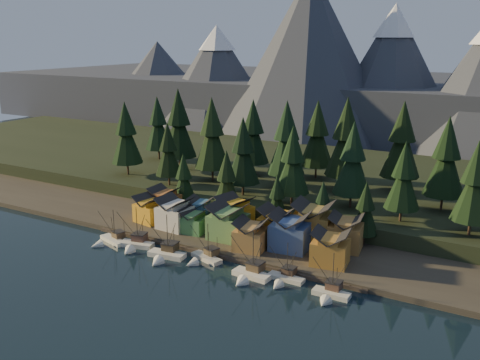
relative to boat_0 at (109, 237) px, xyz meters
The scene contains 46 objects.
ground 32.36m from the boat_0, 15.69° to the right, with size 500.00×500.00×0.00m, color black.
shore_strip 44.12m from the boat_0, 45.15° to the left, with size 400.00×50.00×1.50m, color #332E25.
hillside 87.02m from the boat_0, 69.05° to the left, with size 420.00×100.00×6.00m, color black.
dock 32.09m from the boat_0, 14.01° to the left, with size 80.00×4.00×1.00m, color #4D4337.
mountain_ridge 208.02m from the boat_0, 82.52° to the left, with size 560.00×190.00×90.00m.
boat_0 is the anchor object (origin of this frame).
boat_1 8.55m from the boat_0, ahead, with size 9.99×10.63×12.33m.
boat_2 19.84m from the boat_0, ahead, with size 10.43×11.13×12.70m.
boat_3 29.51m from the boat_0, ahead, with size 9.95×10.38×10.81m.
boat_4 44.52m from the boat_0, ahead, with size 9.79×10.54×12.54m.
boat_5 52.36m from the boat_0, ahead, with size 9.13×9.91×10.28m.
boat_6 64.43m from the boat_0, ahead, with size 8.51×9.27×11.20m.
house_front_0 16.84m from the boat_0, 85.58° to the left, with size 9.20×8.84×8.04m.
house_front_1 19.61m from the boat_0, 54.75° to the left, with size 9.36×9.02×9.21m.
house_front_2 23.83m from the boat_0, 41.34° to the left, with size 7.38×7.43×6.73m.
house_front_3 33.23m from the boat_0, 29.58° to the left, with size 9.81×9.37×9.78m.
house_front_4 39.93m from the boat_0, 18.49° to the left, with size 8.94×9.46×7.95m.
house_front_5 50.05m from the boat_0, 20.60° to the left, with size 10.51×9.75×10.02m.
house_front_6 60.84m from the boat_0, 13.31° to the left, with size 9.67×9.27×8.60m.
house_back_0 23.85m from the boat_0, 86.73° to the left, with size 8.40×8.08×8.92m.
house_back_1 27.53m from the boat_0, 55.87° to the left, with size 8.40×8.47×7.98m.
house_back_2 35.73m from the boat_0, 42.13° to the left, with size 10.68×10.12×9.65m.
house_back_3 46.52m from the boat_0, 28.21° to the left, with size 9.40×8.43×9.29m.
house_back_4 56.18m from the boat_0, 27.35° to the left, with size 11.36×11.00×11.18m.
house_back_5 64.32m from the boat_0, 22.86° to the left, with size 9.54×9.62×9.37m.
tree_hill_0 56.40m from the boat_0, 125.53° to the left, with size 11.57×11.57×26.95m.
tree_hill_1 65.65m from the boat_0, 107.68° to the left, with size 13.27×13.27×30.90m.
tree_hill_2 43.29m from the boat_0, 102.76° to the left, with size 9.30×9.30×21.65m.
tree_hill_3 55.12m from the boat_0, 88.77° to the left, with size 12.67×12.67×29.51m.
tree_hill_4 69.61m from the boat_0, 82.18° to the left, with size 11.92×11.92×27.77m.
tree_hill_5 48.89m from the boat_0, 65.16° to the left, with size 10.89×10.89×25.37m.
tree_hill_6 65.64m from the boat_0, 64.28° to the left, with size 12.64×12.64×29.45m.
tree_hill_7 56.78m from the boat_0, 46.62° to the left, with size 10.50×10.50×24.47m.
tree_hill_8 80.47m from the boat_0, 54.51° to the left, with size 13.24×13.24×30.85m.
tree_hill_9 72.78m from the boat_0, 41.06° to the left, with size 11.18×11.18×26.04m.
tree_hill_10 96.07m from the boat_0, 49.39° to the left, with size 12.80×12.80×29.83m.
tree_hill_11 82.15m from the boat_0, 30.84° to the left, with size 9.68×9.68×22.56m.
tree_hill_12 97.97m from the boat_0, 36.60° to the left, with size 11.96×11.96×27.86m.
tree_hill_13 97.17m from the boat_0, 24.26° to the left, with size 10.68×10.68×24.88m.
tree_hill_15 81.93m from the boat_0, 67.00° to the left, with size 12.05×12.05×28.06m.
tree_hill_16 80.59m from the boat_0, 118.04° to the left, with size 11.17×11.17×26.03m.
tree_shore_0 32.87m from the boat_0, 84.33° to the left, with size 7.91×7.91×18.43m.
tree_shore_1 38.29m from the boat_0, 58.57° to the left, with size 9.07×9.07×21.13m.
tree_shore_2 48.46m from the boat_0, 40.89° to the left, with size 6.79×6.79×15.81m.
tree_shore_3 59.63m from the boat_0, 31.96° to the left, with size 6.79×6.79×15.81m.
tree_shore_4 70.12m from the boat_0, 26.72° to the left, with size 7.44×7.44×17.34m.
Camera 1 is at (69.23, -93.16, 55.51)m, focal length 40.00 mm.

